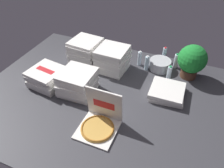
% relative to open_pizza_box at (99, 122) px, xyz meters
% --- Properties ---
extents(ground_plane, '(3.20, 2.40, 0.02)m').
position_rel_open_pizza_box_xyz_m(ground_plane, '(-0.13, 0.47, -0.09)').
color(ground_plane, '#38383D').
extents(open_pizza_box, '(0.41, 0.41, 0.43)m').
position_rel_open_pizza_box_xyz_m(open_pizza_box, '(0.00, 0.00, 0.00)').
color(open_pizza_box, white).
rests_on(open_pizza_box, ground_plane).
extents(pizza_stack_right_near, '(0.44, 0.44, 0.11)m').
position_rel_open_pizza_box_xyz_m(pizza_stack_right_near, '(0.56, 0.79, -0.02)').
color(pizza_stack_right_near, white).
rests_on(pizza_stack_right_near, ground_plane).
extents(pizza_stack_left_mid, '(0.44, 0.46, 0.34)m').
position_rel_open_pizza_box_xyz_m(pizza_stack_left_mid, '(-0.74, 1.10, 0.09)').
color(pizza_stack_left_mid, white).
rests_on(pizza_stack_left_mid, ground_plane).
extents(pizza_stack_center_far, '(0.45, 0.45, 0.30)m').
position_rel_open_pizza_box_xyz_m(pizza_stack_center_far, '(-0.49, 0.42, 0.07)').
color(pizza_stack_center_far, white).
rests_on(pizza_stack_center_far, ground_plane).
extents(pizza_stack_left_near, '(0.46, 0.46, 0.34)m').
position_rel_open_pizza_box_xyz_m(pizza_stack_left_near, '(-0.29, 1.06, 0.09)').
color(pizza_stack_left_near, white).
rests_on(pizza_stack_left_near, ground_plane).
extents(pizza_stack_right_far, '(0.47, 0.46, 0.23)m').
position_rel_open_pizza_box_xyz_m(pizza_stack_right_far, '(-0.94, 0.40, 0.04)').
color(pizza_stack_right_far, white).
rests_on(pizza_stack_right_far, ground_plane).
extents(ice_bucket, '(0.30, 0.30, 0.14)m').
position_rel_open_pizza_box_xyz_m(ice_bucket, '(0.35, 1.32, -0.00)').
color(ice_bucket, '#B7BABF').
rests_on(ice_bucket, ground_plane).
extents(water_bottle_0, '(0.06, 0.06, 0.23)m').
position_rel_open_pizza_box_xyz_m(water_bottle_0, '(0.52, 1.10, 0.03)').
color(water_bottle_0, silver).
rests_on(water_bottle_0, ground_plane).
extents(water_bottle_1, '(0.06, 0.06, 0.23)m').
position_rel_open_pizza_box_xyz_m(water_bottle_1, '(0.36, 1.55, 0.03)').
color(water_bottle_1, silver).
rests_on(water_bottle_1, ground_plane).
extents(water_bottle_2, '(0.06, 0.06, 0.23)m').
position_rel_open_pizza_box_xyz_m(water_bottle_2, '(0.05, 1.30, 0.03)').
color(water_bottle_2, silver).
rests_on(water_bottle_2, ground_plane).
extents(water_bottle_3, '(0.06, 0.06, 0.23)m').
position_rel_open_pizza_box_xyz_m(water_bottle_3, '(0.55, 1.44, 0.03)').
color(water_bottle_3, white).
rests_on(water_bottle_3, ground_plane).
extents(water_bottle_4, '(0.06, 0.06, 0.23)m').
position_rel_open_pizza_box_xyz_m(water_bottle_4, '(0.18, 1.22, 0.03)').
color(water_bottle_4, silver).
rests_on(water_bottle_4, ground_plane).
extents(potted_plant, '(0.38, 0.38, 0.48)m').
position_rel_open_pizza_box_xyz_m(potted_plant, '(0.76, 1.29, 0.19)').
color(potted_plant, '#513323').
rests_on(potted_plant, ground_plane).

